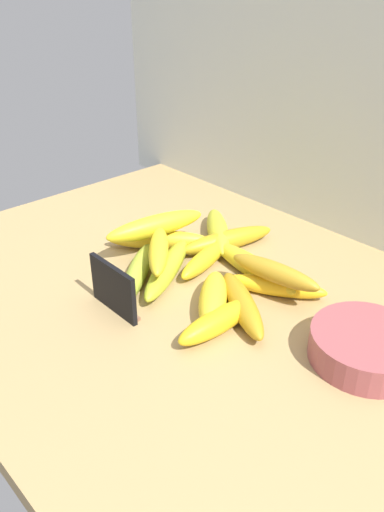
# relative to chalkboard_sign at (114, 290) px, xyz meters

# --- Properties ---
(counter_top) EXTENTS (1.10, 0.76, 0.03)m
(counter_top) POSITION_rel_chalkboard_sign_xyz_m (0.06, 0.12, -0.05)
(counter_top) COLOR #A38655
(counter_top) RESTS_ON ground
(back_wall) EXTENTS (1.30, 0.02, 0.70)m
(back_wall) POSITION_rel_chalkboard_sign_xyz_m (0.06, 0.51, 0.28)
(back_wall) COLOR silver
(back_wall) RESTS_ON ground
(chalkboard_sign) EXTENTS (0.11, 0.02, 0.08)m
(chalkboard_sign) POSITION_rel_chalkboard_sign_xyz_m (0.00, 0.00, 0.00)
(chalkboard_sign) COLOR black
(chalkboard_sign) RESTS_ON counter_top
(fruit_bowl) EXTENTS (0.16, 0.16, 0.04)m
(fruit_bowl) POSITION_rel_chalkboard_sign_xyz_m (0.33, 0.19, -0.02)
(fruit_bowl) COLOR #99494D
(fruit_bowl) RESTS_ON counter_top
(banana_0) EXTENTS (0.07, 0.16, 0.03)m
(banana_0) POSITION_rel_chalkboard_sign_xyz_m (-0.00, 0.20, -0.02)
(banana_0) COLOR gold
(banana_0) RESTS_ON counter_top
(banana_1) EXTENTS (0.16, 0.18, 0.03)m
(banana_1) POSITION_rel_chalkboard_sign_xyz_m (-0.05, 0.08, -0.02)
(banana_1) COLOR #9BAD33
(banana_1) RESTS_ON counter_top
(banana_2) EXTENTS (0.18, 0.13, 0.04)m
(banana_2) POSITION_rel_chalkboard_sign_xyz_m (0.14, 0.14, -0.02)
(banana_2) COLOR #B3871B
(banana_2) RESTS_ON counter_top
(banana_3) EXTENTS (0.04, 0.15, 0.04)m
(banana_3) POSITION_rel_chalkboard_sign_xyz_m (0.15, 0.08, -0.02)
(banana_3) COLOR gold
(banana_3) RESTS_ON counter_top
(banana_4) EXTENTS (0.17, 0.17, 0.04)m
(banana_4) POSITION_rel_chalkboard_sign_xyz_m (-0.11, 0.18, -0.02)
(banana_4) COLOR yellow
(banana_4) RESTS_ON counter_top
(banana_5) EXTENTS (0.09, 0.20, 0.04)m
(banana_5) POSITION_rel_chalkboard_sign_xyz_m (-0.02, 0.28, -0.02)
(banana_5) COLOR #B7941B
(banana_5) RESTS_ON counter_top
(banana_6) EXTENTS (0.14, 0.20, 0.04)m
(banana_6) POSITION_rel_chalkboard_sign_xyz_m (-0.02, 0.12, -0.02)
(banana_6) COLOR #ADB828
(banana_6) RESTS_ON counter_top
(banana_7) EXTENTS (0.16, 0.12, 0.03)m
(banana_7) POSITION_rel_chalkboard_sign_xyz_m (0.14, 0.22, -0.02)
(banana_7) COLOR yellow
(banana_7) RESTS_ON counter_top
(banana_8) EXTENTS (0.21, 0.06, 0.04)m
(banana_8) POSITION_rel_chalkboard_sign_xyz_m (0.08, 0.24, -0.02)
(banana_8) COLOR gold
(banana_8) RESTS_ON counter_top
(banana_9) EXTENTS (0.17, 0.15, 0.04)m
(banana_9) POSITION_rel_chalkboard_sign_xyz_m (-0.06, 0.29, -0.02)
(banana_9) COLOR gold
(banana_9) RESTS_ON counter_top
(banana_10) EXTENTS (0.13, 0.14, 0.04)m
(banana_10) POSITION_rel_chalkboard_sign_xyz_m (0.11, 0.12, -0.02)
(banana_10) COLOR yellow
(banana_10) RESTS_ON counter_top
(banana_11) EXTENTS (0.14, 0.13, 0.03)m
(banana_11) POSITION_rel_chalkboard_sign_xyz_m (-0.03, 0.12, 0.02)
(banana_11) COLOR yellow
(banana_11) RESTS_ON banana_6
(banana_12) EXTENTS (0.08, 0.21, 0.04)m
(banana_12) POSITION_rel_chalkboard_sign_xyz_m (-0.10, 0.17, 0.02)
(banana_12) COLOR yellow
(banana_12) RESTS_ON banana_4
(banana_13) EXTENTS (0.17, 0.06, 0.03)m
(banana_13) POSITION_rel_chalkboard_sign_xyz_m (0.15, 0.21, 0.01)
(banana_13) COLOR #B18520
(banana_13) RESTS_ON banana_7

